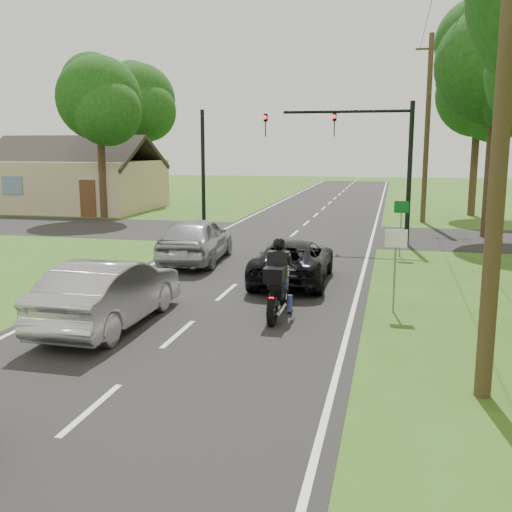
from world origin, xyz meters
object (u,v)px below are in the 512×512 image
(motorcycle_rider, at_px, (278,286))
(sign_green, at_px, (401,215))
(silver_sedan, at_px, (110,292))
(sign_white, at_px, (396,250))
(utility_pole_far, at_px, (427,128))
(utility_pole_near, at_px, (505,86))
(dark_suv, at_px, (293,260))
(silver_suv, at_px, (196,239))
(traffic_signal, at_px, (365,147))

(motorcycle_rider, height_order, sign_green, sign_green)
(silver_sedan, height_order, sign_white, sign_white)
(utility_pole_far, height_order, sign_white, utility_pole_far)
(silver_sedan, distance_m, utility_pole_near, 9.35)
(dark_suv, xyz_separation_m, utility_pole_near, (4.56, -7.81, 4.41))
(motorcycle_rider, xyz_separation_m, utility_pole_far, (4.27, 20.15, 4.29))
(dark_suv, height_order, utility_pole_near, utility_pole_near)
(motorcycle_rider, relative_size, sign_green, 1.10)
(motorcycle_rider, height_order, silver_sedan, motorcycle_rider)
(utility_pole_near, distance_m, utility_pole_far, 24.00)
(sign_white, bearing_deg, silver_suv, 143.53)
(motorcycle_rider, relative_size, silver_sedan, 0.48)
(utility_pole_far, relative_size, sign_green, 4.71)
(silver_suv, bearing_deg, sign_green, -162.72)
(traffic_signal, distance_m, sign_green, 4.24)
(dark_suv, xyz_separation_m, sign_white, (3.06, -2.83, 0.92))
(silver_sedan, relative_size, sign_green, 2.26)
(motorcycle_rider, relative_size, utility_pole_near, 0.23)
(silver_sedan, height_order, sign_green, sign_green)
(motorcycle_rider, bearing_deg, utility_pole_far, 77.78)
(motorcycle_rider, distance_m, sign_green, 9.64)
(motorcycle_rider, bearing_deg, utility_pole_near, -42.24)
(silver_suv, height_order, sign_green, sign_green)
(silver_suv, xyz_separation_m, traffic_signal, (5.65, 5.83, 3.29))
(traffic_signal, height_order, utility_pole_near, utility_pole_near)
(silver_sedan, distance_m, sign_green, 12.63)
(utility_pole_far, relative_size, sign_white, 4.71)
(utility_pole_near, bearing_deg, silver_suv, 129.95)
(silver_suv, xyz_separation_m, utility_pole_far, (8.51, 13.84, 4.24))
(silver_suv, relative_size, utility_pole_far, 0.49)
(dark_suv, distance_m, utility_pole_far, 17.39)
(traffic_signal, height_order, sign_green, traffic_signal)
(utility_pole_far, bearing_deg, motorcycle_rider, -101.97)
(sign_white, xyz_separation_m, sign_green, (0.20, 8.00, 0.00))
(silver_suv, distance_m, sign_green, 7.78)
(dark_suv, height_order, silver_suv, silver_suv)
(silver_suv, bearing_deg, sign_white, 139.47)
(utility_pole_near, xyz_separation_m, sign_green, (-1.30, 12.98, -3.49))
(utility_pole_near, height_order, utility_pole_far, same)
(utility_pole_near, relative_size, sign_green, 4.71)
(silver_sedan, xyz_separation_m, utility_pole_far, (7.99, 21.71, 4.28))
(silver_suv, bearing_deg, dark_suv, 145.20)
(dark_suv, height_order, sign_green, sign_green)
(dark_suv, distance_m, silver_sedan, 6.50)
(dark_suv, height_order, silver_sedan, silver_sedan)
(utility_pole_far, bearing_deg, sign_white, -94.51)
(dark_suv, distance_m, traffic_signal, 9.05)
(dark_suv, xyz_separation_m, utility_pole_far, (4.56, 16.19, 4.41))
(silver_sedan, bearing_deg, utility_pole_near, 164.62)
(sign_white, distance_m, sign_green, 8.00)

